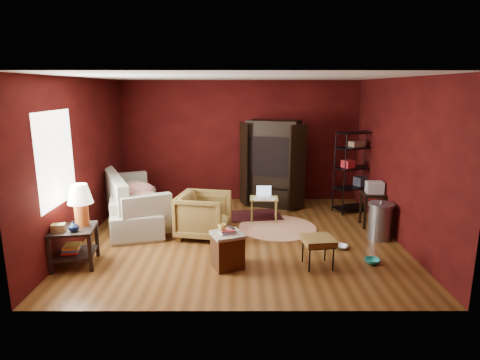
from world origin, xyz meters
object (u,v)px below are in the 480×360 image
object	(u,v)px
laptop_desk	(264,200)
hamper	(227,249)
wire_shelving	(355,168)
tv_armoire	(273,162)
armchair	(204,213)
sofa	(136,201)
side_table	(77,217)

from	to	relation	value
laptop_desk	hamper	bearing A→B (deg)	-105.07
laptop_desk	wire_shelving	xyz separation A→B (m)	(1.99, 0.65, 0.52)
hamper	laptop_desk	bearing A→B (deg)	72.88
tv_armoire	laptop_desk	bearing A→B (deg)	-83.65
armchair	sofa	bearing A→B (deg)	74.57
armchair	wire_shelving	world-z (taller)	wire_shelving
sofa	armchair	xyz separation A→B (m)	(1.39, -0.69, -0.02)
sofa	side_table	world-z (taller)	side_table
sofa	side_table	xyz separation A→B (m)	(-0.40, -1.83, 0.28)
laptop_desk	sofa	bearing A→B (deg)	-173.49
sofa	laptop_desk	xyz separation A→B (m)	(2.52, 0.20, -0.03)
hamper	tv_armoire	size ratio (longest dim) A/B	0.32
side_table	tv_armoire	world-z (taller)	tv_armoire
side_table	wire_shelving	distance (m)	5.59
side_table	hamper	size ratio (longest dim) A/B	2.01
side_table	hamper	world-z (taller)	side_table
armchair	side_table	distance (m)	2.14
sofa	side_table	size ratio (longest dim) A/B	1.90
laptop_desk	wire_shelving	world-z (taller)	wire_shelving
hamper	laptop_desk	distance (m)	2.27
hamper	wire_shelving	xyz separation A→B (m)	(2.65, 2.81, 0.67)
hamper	wire_shelving	size ratio (longest dim) A/B	0.35
side_table	laptop_desk	size ratio (longest dim) A/B	1.78
laptop_desk	armchair	bearing A→B (deg)	-139.84
armchair	hamper	size ratio (longest dim) A/B	1.44
tv_armoire	wire_shelving	size ratio (longest dim) A/B	1.12
sofa	tv_armoire	distance (m)	3.11
armchair	hamper	bearing A→B (deg)	-149.17
laptop_desk	side_table	bearing A→B (deg)	-143.18
sofa	armchair	bearing A→B (deg)	-132.00
sofa	wire_shelving	world-z (taller)	wire_shelving
tv_armoire	hamper	bearing A→B (deg)	-86.20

